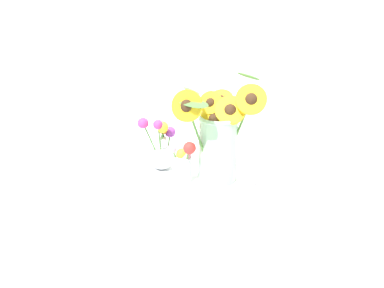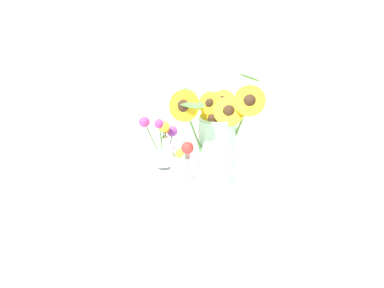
{
  "view_description": "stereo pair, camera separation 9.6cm",
  "coord_description": "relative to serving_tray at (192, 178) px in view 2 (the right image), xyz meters",
  "views": [
    {
      "loc": [
        0.34,
        -0.97,
        0.56
      ],
      "look_at": [
        0.01,
        0.08,
        0.13
      ],
      "focal_mm": 35.0,
      "sensor_mm": 36.0,
      "label": 1
    },
    {
      "loc": [
        0.43,
        -0.93,
        0.56
      ],
      "look_at": [
        0.01,
        0.08,
        0.13
      ],
      "focal_mm": 35.0,
      "sensor_mm": 36.0,
      "label": 2
    }
  ],
  "objects": [
    {
      "name": "ground_plane",
      "position": [
        -0.01,
        -0.08,
        -0.01
      ],
      "size": [
        6.0,
        6.0,
        0.0
      ],
      "primitive_type": "plane",
      "color": "silver"
    },
    {
      "name": "vase_bulb_right",
      "position": [
        -0.11,
        0.02,
        0.08
      ],
      "size": [
        0.1,
        0.11,
        0.19
      ],
      "color": "white",
      "rests_on": "serving_tray"
    },
    {
      "name": "serving_tray",
      "position": [
        0.0,
        0.0,
        0.0
      ],
      "size": [
        0.41,
        0.41,
        0.02
      ],
      "color": "silver",
      "rests_on": "ground_plane"
    },
    {
      "name": "vase_small_center",
      "position": [
        -0.01,
        -0.05,
        0.08
      ],
      "size": [
        0.09,
        0.07,
        0.14
      ],
      "color": "white",
      "rests_on": "serving_tray"
    },
    {
      "name": "mason_jar_sunflowers",
      "position": [
        0.08,
        -0.01,
        0.15
      ],
      "size": [
        0.27,
        0.26,
        0.34
      ],
      "color": "#99CC9E",
      "rests_on": "serving_tray"
    }
  ]
}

